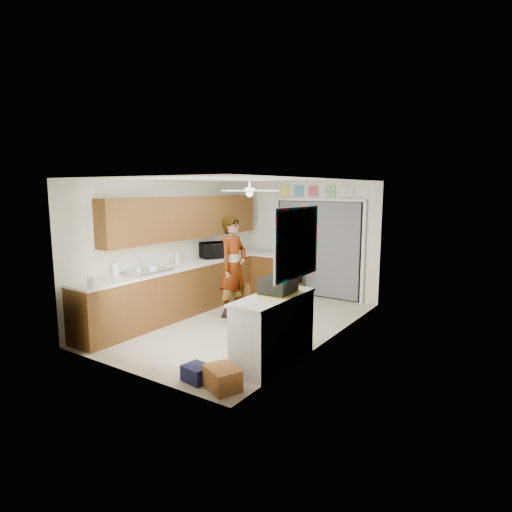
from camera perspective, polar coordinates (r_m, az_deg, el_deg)
The scene contains 42 objects.
floor at distance 7.66m, azimuth -1.68°, elevation -8.92°, with size 5.00×5.00×0.00m, color beige.
ceiling at distance 7.29m, azimuth -1.77°, elevation 10.12°, with size 5.00×5.00×0.00m, color white.
wall_back at distance 9.51m, azimuth 7.03°, elevation 2.24°, with size 3.20×3.20×0.00m, color white.
wall_front at distance 5.56m, azimuth -16.81°, elevation -2.87°, with size 3.20×3.20×0.00m, color white.
wall_left at distance 8.40m, azimuth -10.67°, elevation 1.26°, with size 5.00×5.00×0.00m, color white.
wall_right at distance 6.59m, azimuth 9.70°, elevation -0.80°, with size 5.00×5.00×0.00m, color white.
left_base_cabinets at distance 8.34m, azimuth -9.03°, elevation -4.34°, with size 0.60×4.80×0.90m, color brown.
left_countertop at distance 8.23m, azimuth -9.05°, elevation -1.17°, with size 0.62×4.80×0.04m, color white.
upper_cabinets at distance 8.38m, azimuth -9.03°, elevation 5.07°, with size 0.32×4.00×0.80m, color brown.
sink_basin at distance 7.54m, azimuth -14.21°, elevation -2.00°, with size 0.50×0.76×0.06m, color silver.
faucet at distance 7.66m, azimuth -15.20°, elevation -1.14°, with size 0.03×0.03×0.22m, color silver.
peninsula_base at distance 9.44m, azimuth 2.86°, elevation -2.67°, with size 1.00×0.60×0.90m, color brown.
peninsula_top at distance 9.35m, azimuth 2.88°, elevation 0.15°, with size 1.04×0.64×0.04m, color white.
back_opening_recess at distance 9.40m, azimuth 8.29°, elevation 0.91°, with size 2.00×0.06×2.10m, color black.
curtain_panel at distance 9.36m, azimuth 8.18°, elevation 0.88°, with size 1.90×0.03×2.05m, color slate.
door_trim_left at distance 9.85m, azimuth 2.85°, elevation 1.36°, with size 0.06×0.04×2.10m, color white.
door_trim_right at distance 8.99m, azimuth 14.09°, elevation 0.36°, with size 0.06×0.04×2.10m, color white.
door_trim_head at distance 9.28m, azimuth 8.36°, elevation 7.44°, with size 2.10×0.04×0.06m, color white.
header_frame_0 at distance 9.70m, azimuth 3.87°, elevation 8.64°, with size 0.22×0.02×0.22m, color #FCF254.
header_frame_1 at distance 9.53m, azimuth 5.72°, elevation 8.61°, with size 0.22×0.02×0.22m, color #458BB8.
header_frame_2 at distance 9.37m, azimuth 7.63°, elevation 8.57°, with size 0.22×0.02×0.22m, color #C2495E.
header_frame_3 at distance 9.20m, azimuth 9.89°, elevation 8.51°, with size 0.22×0.02×0.22m, color #69B980.
header_frame_4 at distance 9.05m, azimuth 12.23°, elevation 8.44°, with size 0.22×0.02×0.22m, color silver.
route66_sign at distance 9.88m, azimuth 2.09°, elevation 8.66°, with size 0.22×0.02×0.26m, color silver.
right_counter_base at distance 5.87m, azimuth 2.36°, elevation -9.98°, with size 0.50×1.40×0.90m, color white.
right_counter_top at distance 5.74m, azimuth 2.30°, elevation -5.52°, with size 0.54×1.44×0.04m, color white.
abstract_painting at distance 5.65m, azimuth 5.49°, elevation 1.77°, with size 0.03×1.15×0.95m, color #DA5068.
ceiling_fan at distance 7.46m, azimuth -0.86°, elevation 8.71°, with size 1.14×1.14×0.24m, color white.
microwave at distance 8.85m, azimuth -5.42°, elevation 0.79°, with size 0.58×0.39×0.32m, color black.
soap_bottle at distance 8.22m, azimuth -10.45°, elevation -0.15°, with size 0.10×0.10×0.26m, color silver.
cup at distance 7.54m, azimuth -13.58°, elevation -1.67°, with size 0.14×0.14×0.11m, color white.
jar_a at distance 6.62m, azimuth -21.15°, elevation -3.31°, with size 0.11×0.11×0.15m, color silver.
jar_b at distance 7.40m, azimuth -15.40°, elevation -1.91°, with size 0.08×0.08×0.12m, color silver.
paper_towel_roll at distance 7.29m, azimuth -18.29°, elevation -1.74°, with size 0.11×0.11×0.23m, color white.
suitcase at distance 5.85m, azimuth 2.97°, elevation -3.93°, with size 0.38×0.51×0.22m, color black.
suitcase_rim at distance 5.88m, azimuth 2.97°, elevation -4.97°, with size 0.44×0.58×0.02m, color yellow.
suitcase_lid at distance 6.05m, azimuth 4.40°, elevation -1.10°, with size 0.42×0.03×0.50m, color black.
cardboard_box at distance 5.27m, azimuth -4.52°, elevation -15.95°, with size 0.43×0.32×0.27m, color #A95F35.
navy_crate at distance 5.52m, azimuth -7.90°, elevation -15.22°, with size 0.33×0.27×0.20m, color #161738.
cabinet_door_panel at distance 8.22m, azimuth -1.83°, elevation -5.57°, with size 0.39×0.03×0.58m, color brown.
man at distance 7.88m, azimuth -3.06°, elevation -1.43°, with size 0.68×0.45×1.86m, color white.
dog at distance 7.72m, azimuth -2.20°, elevation -7.19°, with size 0.23×0.53×0.41m, color black.
Camera 1 is at (4.22, -5.95, 2.36)m, focal length 30.00 mm.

